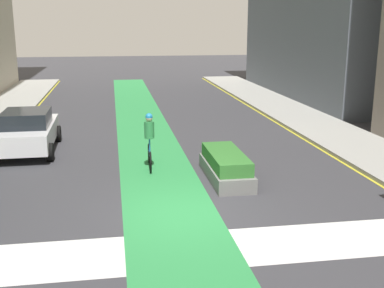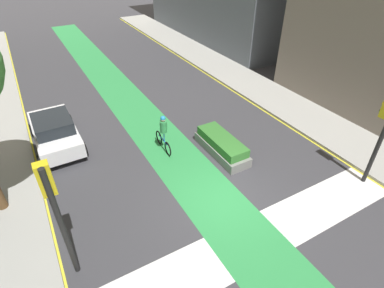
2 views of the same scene
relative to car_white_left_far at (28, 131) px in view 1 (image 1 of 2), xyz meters
The scene contains 6 objects.
ground_plane 8.50m from the car_white_left_far, 55.08° to the right, with size 120.00×120.00×0.00m, color #38383D.
bike_lane_paint 8.28m from the car_white_left_far, 57.32° to the right, with size 2.40×60.00×0.01m, color #2D8C47.
crosswalk_band 10.20m from the car_white_left_far, 61.55° to the right, with size 12.00×1.80×0.01m, color silver.
car_white_left_far is the anchor object (origin of this frame).
cyclist_in_lane 5.11m from the car_white_left_far, 33.72° to the right, with size 0.32×1.73×1.86m.
median_planter 7.79m from the car_white_left_far, 34.01° to the right, with size 1.10×3.07×0.85m.
Camera 1 is at (-1.71, -11.31, 4.67)m, focal length 45.64 mm.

